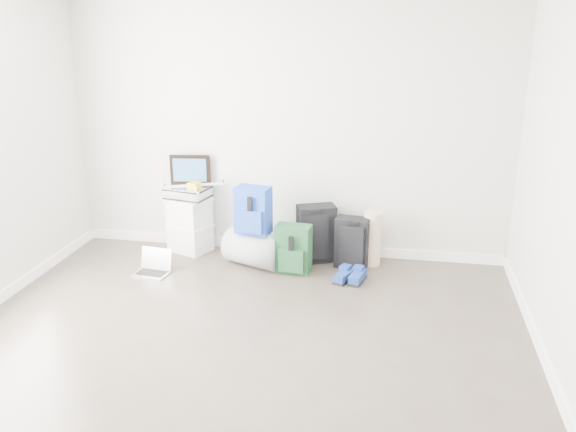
% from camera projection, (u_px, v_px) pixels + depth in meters
% --- Properties ---
extents(ground, '(5.00, 5.00, 0.00)m').
position_uv_depth(ground, '(220.00, 381.00, 4.21)').
color(ground, '#3C332B').
rests_on(ground, ground).
extents(room_envelope, '(4.52, 5.02, 2.71)m').
position_uv_depth(room_envelope, '(211.00, 133.00, 3.68)').
color(room_envelope, beige).
rests_on(room_envelope, ground).
extents(boxes_stack, '(0.51, 0.46, 0.59)m').
position_uv_depth(boxes_stack, '(190.00, 224.00, 6.45)').
color(boxes_stack, silver).
rests_on(boxes_stack, ground).
extents(briefcase, '(0.47, 0.38, 0.12)m').
position_uv_depth(briefcase, '(188.00, 192.00, 6.34)').
color(briefcase, '#B2B2B7').
rests_on(briefcase, boxes_stack).
extents(painting, '(0.42, 0.08, 0.32)m').
position_uv_depth(painting, '(190.00, 170.00, 6.36)').
color(painting, black).
rests_on(painting, briefcase).
extents(drone, '(0.57, 0.57, 0.06)m').
position_uv_depth(drone, '(194.00, 185.00, 6.28)').
color(drone, gold).
rests_on(drone, briefcase).
extents(duffel_bag, '(0.67, 0.55, 0.36)m').
position_uv_depth(duffel_bag, '(254.00, 249.00, 6.10)').
color(duffel_bag, '#92949A').
rests_on(duffel_bag, ground).
extents(blue_backpack, '(0.36, 0.29, 0.47)m').
position_uv_depth(blue_backpack, '(253.00, 211.00, 5.94)').
color(blue_backpack, '#1836A2').
rests_on(blue_backpack, duffel_bag).
extents(large_suitcase, '(0.43, 0.36, 0.59)m').
position_uv_depth(large_suitcase, '(316.00, 234.00, 6.17)').
color(large_suitcase, black).
rests_on(large_suitcase, ground).
extents(green_backpack, '(0.35, 0.27, 0.47)m').
position_uv_depth(green_backpack, '(293.00, 250.00, 5.93)').
color(green_backpack, '#13351A').
rests_on(green_backpack, ground).
extents(carry_on, '(0.35, 0.25, 0.51)m').
position_uv_depth(carry_on, '(352.00, 243.00, 6.04)').
color(carry_on, black).
rests_on(carry_on, ground).
extents(shoes, '(0.31, 0.30, 0.09)m').
position_uv_depth(shoes, '(351.00, 277.00, 5.76)').
color(shoes, black).
rests_on(shoes, ground).
extents(rolled_rug, '(0.18, 0.18, 0.55)m').
position_uv_depth(rolled_rug, '(372.00, 238.00, 6.09)').
color(rolled_rug, tan).
rests_on(rolled_rug, ground).
extents(laptop, '(0.35, 0.27, 0.23)m').
position_uv_depth(laptop, '(154.00, 267.00, 5.95)').
color(laptop, silver).
rests_on(laptop, ground).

